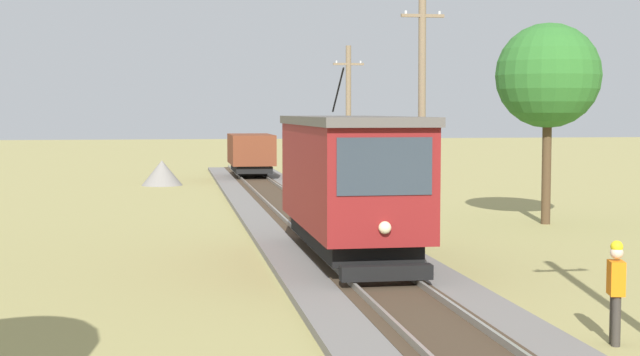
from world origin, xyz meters
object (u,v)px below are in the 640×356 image
utility_pole_far (348,120)px  utility_pole_mid (422,108)px  freight_car (251,153)px  gravel_pile (162,173)px  track_worker (616,288)px  tree_right_near (548,76)px  red_tram (349,180)px

utility_pole_far → utility_pole_mid: bearing=-90.0°
freight_car → gravel_pile: size_ratio=2.38×
utility_pole_far → gravel_pile: bearing=133.3°
utility_pole_mid → utility_pole_far: (0.00, 12.33, -0.51)m
utility_pole_far → track_worker: utility_pole_far is taller
gravel_pile → tree_right_near: (13.47, -19.31, 4.49)m
red_tram → track_worker: size_ratio=4.79×
utility_pole_far → track_worker: bearing=-91.2°
red_tram → freight_car: bearing=90.0°
freight_car → tree_right_near: bearing=-69.4°
track_worker → tree_right_near: (5.59, 16.11, 4.18)m
gravel_pile → utility_pole_mid: bearing=-68.4°
utility_pole_far → red_tram: bearing=-100.9°
gravel_pile → track_worker: bearing=-77.5°
track_worker → tree_right_near: 17.56m
red_tram → freight_car: red_tram is taller
red_tram → utility_pole_far: utility_pole_far is taller
gravel_pile → tree_right_near: size_ratio=0.31×
tree_right_near → gravel_pile: bearing=124.9°
utility_pole_mid → tree_right_near: bearing=20.9°
gravel_pile → red_tram: bearing=-79.2°
utility_pole_far → tree_right_near: bearing=-64.1°
track_worker → tree_right_near: tree_right_near is taller
freight_car → red_tram: bearing=-90.0°
tree_right_near → utility_pole_mid: bearing=-159.1°
freight_car → track_worker: bearing=-85.8°
red_tram → track_worker: (2.85, -8.89, -1.21)m
utility_pole_far → track_worker: (-0.54, -26.50, -2.56)m
utility_pole_far → track_worker: 26.63m
freight_car → gravel_pile: freight_car is taller
freight_car → utility_pole_far: utility_pole_far is taller
utility_pole_mid → tree_right_near: 5.52m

